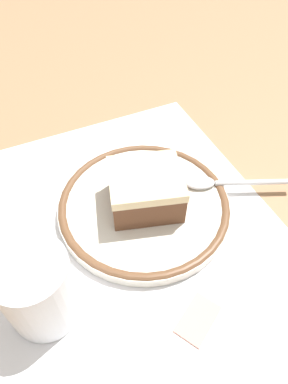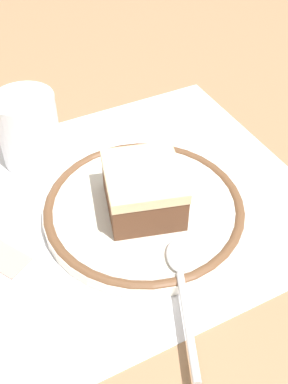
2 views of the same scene
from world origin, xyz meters
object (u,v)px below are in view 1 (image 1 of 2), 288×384
(plate, at_px, (144,205))
(cake_slice, at_px, (146,189))
(sugar_packet, at_px, (198,318))
(spoon, at_px, (221,182))
(cup, at_px, (40,292))

(plate, xyz_separation_m, cake_slice, (0.00, 0.00, 0.03))
(plate, distance_m, sugar_packet, 0.15)
(cake_slice, relative_size, spoon, 0.75)
(cake_slice, height_order, spoon, cake_slice)
(plate, relative_size, cup, 2.46)
(cake_slice, distance_m, cup, 0.17)
(plate, relative_size, sugar_packet, 4.35)
(plate, bearing_deg, cake_slice, 44.95)
(spoon, height_order, sugar_packet, spoon)
(sugar_packet, bearing_deg, cake_slice, 175.99)
(spoon, relative_size, sugar_packet, 2.77)
(sugar_packet, bearing_deg, plate, 176.55)
(cup, bearing_deg, plate, 118.29)
(plate, bearing_deg, cup, -61.71)
(plate, height_order, spoon, spoon)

